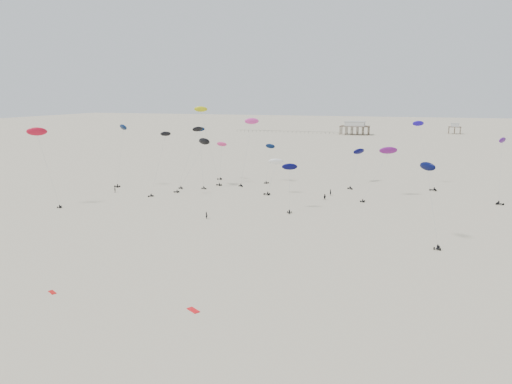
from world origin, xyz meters
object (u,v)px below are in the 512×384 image
(rig_0, at_px, (290,176))
(rig_9, at_px, (424,147))
(pavilion_main, at_px, (355,129))
(rig_4, at_px, (250,130))
(spectator_0, at_px, (207,219))
(pavilion_small, at_px, (455,129))

(rig_0, height_order, rig_9, rig_9)
(rig_9, bearing_deg, pavilion_main, 7.57)
(pavilion_main, height_order, rig_4, rig_4)
(pavilion_main, xyz_separation_m, rig_4, (-8.09, -213.28, 13.43))
(rig_0, relative_size, rig_4, 0.55)
(rig_0, bearing_deg, rig_9, -134.27)
(rig_9, relative_size, spectator_0, 11.20)
(pavilion_small, distance_m, spectator_0, 302.63)
(pavilion_small, xyz_separation_m, rig_4, (-78.09, -243.28, 14.16))
(pavilion_small, height_order, spectator_0, pavilion_small)
(rig_9, bearing_deg, rig_4, 96.14)
(pavilion_main, relative_size, rig_9, 0.92)
(pavilion_main, xyz_separation_m, pavilion_small, (70.00, 30.00, -0.74))
(rig_0, bearing_deg, rig_4, -65.44)
(rig_4, bearing_deg, pavilion_main, -141.54)
(pavilion_main, relative_size, pavilion_small, 2.33)
(pavilion_small, xyz_separation_m, rig_0, (-55.59, -277.59, 5.38))
(rig_4, relative_size, rig_9, 0.97)
(rig_4, bearing_deg, rig_9, 142.37)
(rig_9, bearing_deg, spectator_0, 136.08)
(pavilion_small, xyz_separation_m, spectator_0, (-71.94, -293.94, -3.49))
(rig_0, xyz_separation_m, rig_9, (32.77, 45.80, 3.96))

